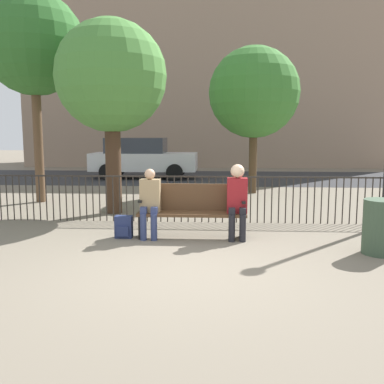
% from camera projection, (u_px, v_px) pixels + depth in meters
% --- Properties ---
extents(ground_plane, '(80.00, 80.00, 0.00)m').
position_uv_depth(ground_plane, '(184.00, 270.00, 5.65)').
color(ground_plane, '#706656').
extents(park_bench, '(1.86, 0.45, 0.92)m').
position_uv_depth(park_bench, '(192.00, 209.00, 7.40)').
color(park_bench, '#4C331E').
rests_on(park_bench, ground).
extents(seated_person_0, '(0.34, 0.39, 1.20)m').
position_uv_depth(seated_person_0, '(150.00, 200.00, 7.29)').
color(seated_person_0, navy).
rests_on(seated_person_0, ground).
extents(seated_person_1, '(0.34, 0.39, 1.28)m').
position_uv_depth(seated_person_1, '(237.00, 197.00, 7.20)').
color(seated_person_1, black).
rests_on(seated_person_1, ground).
extents(backpack, '(0.29, 0.21, 0.38)m').
position_uv_depth(backpack, '(124.00, 227.00, 7.37)').
color(backpack, navy).
rests_on(backpack, ground).
extents(fence_railing, '(9.01, 0.03, 0.95)m').
position_uv_depth(fence_railing, '(195.00, 195.00, 8.63)').
color(fence_railing, '#2D2823').
rests_on(fence_railing, ground).
extents(tree_0, '(2.44, 2.44, 4.25)m').
position_uv_depth(tree_0, '(111.00, 78.00, 9.32)').
color(tree_0, '#422D1E').
rests_on(tree_0, ground).
extents(tree_1, '(2.57, 2.57, 5.32)m').
position_uv_depth(tree_1, '(34.00, 45.00, 10.76)').
color(tree_1, brown).
rests_on(tree_1, ground).
extents(tree_2, '(2.68, 2.68, 4.33)m').
position_uv_depth(tree_2, '(254.00, 93.00, 12.59)').
color(tree_2, '#4C3823').
rests_on(tree_2, ground).
extents(street_surface, '(24.00, 6.00, 0.01)m').
position_uv_depth(street_surface, '(207.00, 177.00, 17.51)').
color(street_surface, '#2B2B2D').
rests_on(street_surface, ground).
extents(parked_car_0, '(4.20, 1.94, 1.62)m').
position_uv_depth(parked_car_0, '(142.00, 157.00, 17.19)').
color(parked_car_0, silver).
rests_on(parked_car_0, ground).
extents(building_facade, '(20.00, 6.00, 12.72)m').
position_uv_depth(building_facade, '(211.00, 54.00, 24.57)').
color(building_facade, gray).
rests_on(building_facade, ground).
extents(trash_bin, '(0.53, 0.53, 0.82)m').
position_uv_depth(trash_bin, '(381.00, 227.00, 6.35)').
color(trash_bin, '#384C38').
rests_on(trash_bin, ground).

